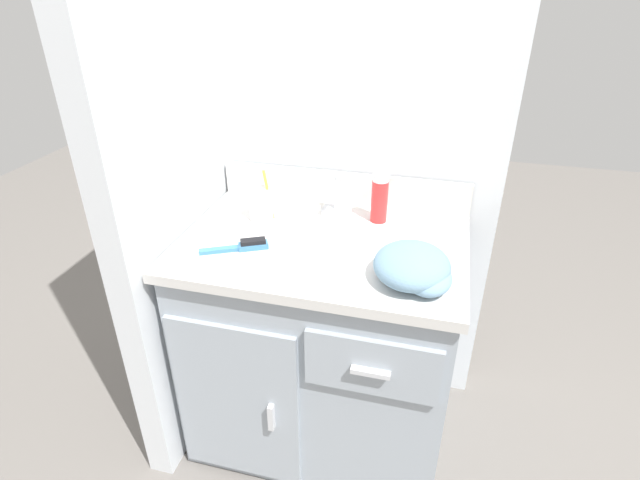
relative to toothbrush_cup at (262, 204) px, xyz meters
name	(u,v)px	position (x,y,z in m)	size (l,w,h in m)	color
ground_plane	(322,423)	(0.22, -0.09, -0.81)	(6.00, 6.00, 0.00)	slate
wall_back	(349,93)	(0.22, 0.24, 0.29)	(1.00, 0.08, 2.20)	silver
wall_left	(160,110)	(-0.24, -0.09, 0.29)	(0.08, 0.64, 2.20)	silver
vanity	(321,339)	(0.21, -0.09, -0.41)	(0.82, 0.58, 0.75)	#9EA8B2
backsplash	(343,188)	(0.22, 0.18, 0.00)	(0.82, 0.02, 0.11)	silver
sink_faucet	(337,200)	(0.22, 0.09, 0.00)	(0.09, 0.09, 0.14)	silver
toothbrush_cup	(262,204)	(0.00, 0.00, 0.00)	(0.08, 0.07, 0.18)	silver
shaving_cream_can	(380,198)	(0.35, 0.08, 0.02)	(0.05, 0.05, 0.15)	red
hairbrush	(244,246)	(0.01, -0.19, -0.04)	(0.18, 0.11, 0.03)	teal
hand_towel	(416,268)	(0.49, -0.23, -0.01)	(0.20, 0.22, 0.08)	#6B8EA8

